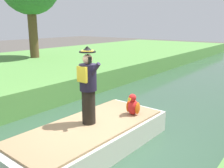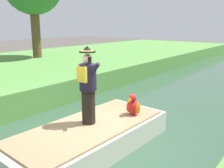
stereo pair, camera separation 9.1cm
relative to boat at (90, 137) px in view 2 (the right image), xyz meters
name	(u,v)px [view 2 (the right image)]	position (x,y,z in m)	size (l,w,h in m)	color
ground_plane	(95,149)	(0.00, 0.18, -0.40)	(80.00, 80.00, 0.00)	#4C4742
canal_water	(95,147)	(0.00, 0.18, -0.35)	(6.01, 48.00, 0.10)	#33513D
boat	(90,137)	(0.00, 0.00, 0.00)	(1.91, 4.25, 0.61)	silver
person_pirate	(88,86)	(-0.09, 0.07, 1.23)	(0.61, 0.42, 1.85)	black
parrot_plush	(133,106)	(0.42, 1.21, 0.55)	(0.36, 0.34, 0.57)	red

